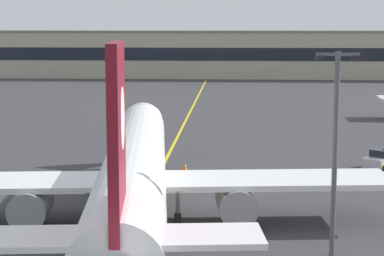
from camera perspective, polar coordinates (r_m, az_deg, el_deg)
taxiway_centreline at (r=64.03m, az=-2.14°, el=-2.61°), size 0.42×180.00×0.01m
airliner_foreground at (r=42.93m, az=-4.71°, el=-3.60°), size 32.33×41.51×11.65m
apron_lamp_post at (r=37.31m, az=11.48°, el=-1.87°), size 2.24×0.90×10.90m
service_car_third at (r=62.70m, az=15.20°, el=-2.44°), size 4.05×4.39×1.79m
safety_cone_by_nose_gear at (r=59.98m, az=-0.59°, el=-3.12°), size 0.44×0.44×0.55m
terminal_building at (r=161.40m, az=-0.77°, el=6.01°), size 139.90×12.40×10.63m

